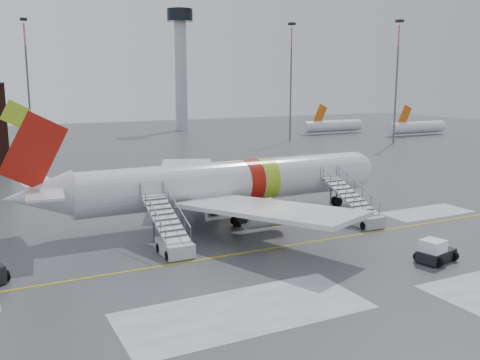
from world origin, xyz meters
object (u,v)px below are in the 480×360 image
airliner (221,184)px  airstair_fwd (359,212)px  pushback_tug (435,252)px  airstair_aft (171,238)px

airliner → airstair_fwd: airliner is taller
pushback_tug → airstair_aft: bearing=146.2°
airliner → airstair_aft: airliner is taller
airliner → airstair_aft: size_ratio=4.55×
airliner → pushback_tug: 19.30m
airliner → pushback_tug: bearing=-63.1°
airstair_fwd → pushback_tug: airstair_fwd is taller
airstair_fwd → airstair_aft: bearing=180.0°
airstair_fwd → pushback_tug: bearing=-100.0°
airstair_aft → pushback_tug: 18.90m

